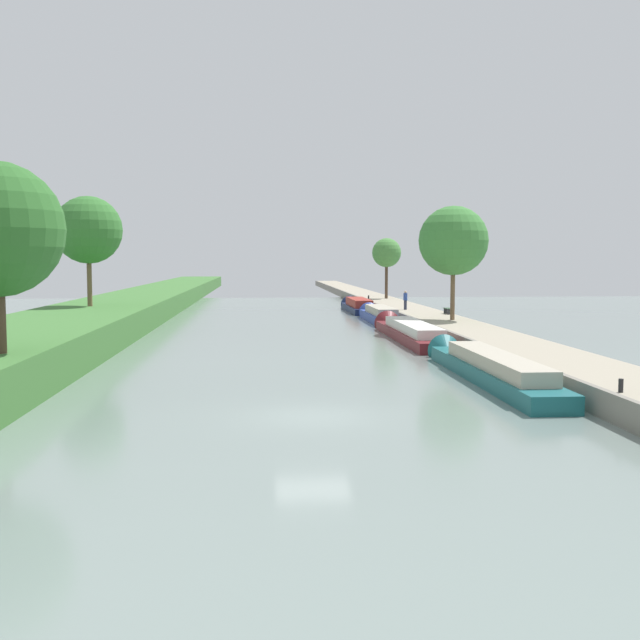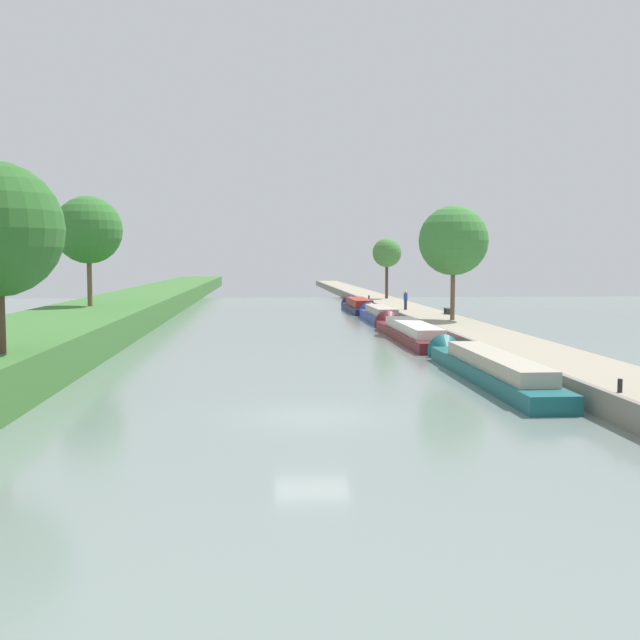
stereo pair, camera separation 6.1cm
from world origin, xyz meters
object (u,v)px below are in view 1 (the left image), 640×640
object	(u,v)px
mooring_bollard_far	(369,297)
park_bench	(448,310)
narrowboat_navy	(357,306)
person_walking	(405,300)
narrowboat_maroon	(408,331)
narrowboat_blue	(379,315)
narrowboat_teal	(487,367)
mooring_bollard_near	(621,386)

from	to	relation	value
mooring_bollard_far	park_bench	size ratio (longest dim) A/B	0.30
narrowboat_navy	person_walking	world-z (taller)	person_walking
narrowboat_navy	person_walking	size ratio (longest dim) A/B	7.85
narrowboat_maroon	mooring_bollard_far	distance (m)	32.47
narrowboat_maroon	narrowboat_blue	bearing A→B (deg)	88.87
narrowboat_teal	narrowboat_blue	size ratio (longest dim) A/B	1.32
person_walking	park_bench	bearing A→B (deg)	-65.59
narrowboat_teal	mooring_bollard_near	size ratio (longest dim) A/B	35.24
narrowboat_maroon	person_walking	xyz separation A→B (m)	(2.78, 15.33, 1.28)
person_walking	mooring_bollard_far	bearing A→B (deg)	92.60
narrowboat_teal	park_bench	xyz separation A→B (m)	(5.08, 27.14, 0.73)
narrowboat_navy	mooring_bollard_near	distance (m)	52.98
narrowboat_maroon	mooring_bollard_near	xyz separation A→B (m)	(2.01, -25.78, 0.63)
mooring_bollard_far	park_bench	world-z (taller)	park_bench
mooring_bollard_far	park_bench	xyz separation A→B (m)	(3.21, -22.43, 0.12)
person_walking	mooring_bollard_near	world-z (taller)	person_walking
person_walking	mooring_bollard_far	world-z (taller)	person_walking
narrowboat_navy	mooring_bollard_far	size ratio (longest dim) A/B	28.95
narrowboat_maroon	narrowboat_blue	xyz separation A→B (m)	(0.28, 14.39, 0.04)
narrowboat_teal	person_walking	world-z (taller)	person_walking
mooring_bollard_near	mooring_bollard_far	world-z (taller)	same
narrowboat_navy	mooring_bollard_far	distance (m)	5.61
narrowboat_teal	park_bench	world-z (taller)	park_bench
narrowboat_blue	park_bench	world-z (taller)	park_bench
narrowboat_maroon	narrowboat_blue	distance (m)	14.39
narrowboat_navy	mooring_bollard_near	world-z (taller)	mooring_bollard_near
narrowboat_blue	park_bench	size ratio (longest dim) A/B	8.01
narrowboat_navy	mooring_bollard_far	xyz separation A→B (m)	(1.94, 5.23, 0.60)
person_walking	mooring_bollard_far	size ratio (longest dim) A/B	3.69
narrowboat_maroon	narrowboat_navy	distance (m)	27.17
mooring_bollard_near	narrowboat_navy	bearing A→B (deg)	92.10
person_walking	park_bench	xyz separation A→B (m)	(2.43, -5.36, -0.53)
mooring_bollard_far	park_bench	bearing A→B (deg)	-81.86
narrowboat_maroon	mooring_bollard_far	size ratio (longest dim) A/B	37.66
narrowboat_maroon	mooring_bollard_near	distance (m)	25.86
mooring_bollard_near	narrowboat_teal	bearing A→B (deg)	102.24
narrowboat_blue	park_bench	xyz separation A→B (m)	(4.93, -4.42, 0.72)
narrowboat_blue	narrowboat_navy	distance (m)	12.78
person_walking	narrowboat_teal	bearing A→B (deg)	-94.65
mooring_bollard_near	mooring_bollard_far	size ratio (longest dim) A/B	1.00
mooring_bollard_near	park_bench	bearing A→B (deg)	84.87
narrowboat_blue	narrowboat_teal	bearing A→B (deg)	-90.26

